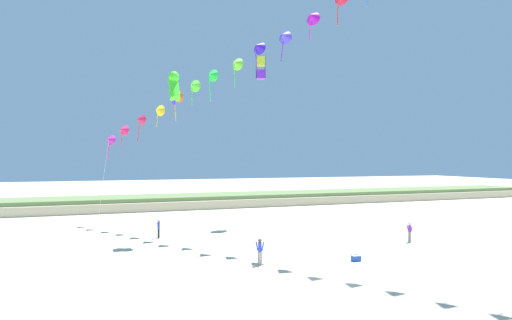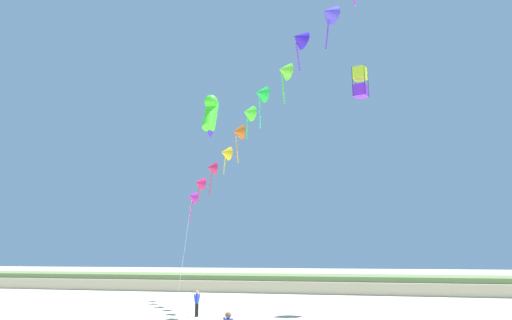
{
  "view_description": "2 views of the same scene",
  "coord_description": "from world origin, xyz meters",
  "views": [
    {
      "loc": [
        -9.53,
        -18.2,
        6.8
      ],
      "look_at": [
        -0.57,
        8.19,
        6.78
      ],
      "focal_mm": 28.0,
      "sensor_mm": 36.0,
      "label": 1
    },
    {
      "loc": [
        4.08,
        -11.57,
        3.9
      ],
      "look_at": [
        -0.89,
        10.0,
        8.48
      ],
      "focal_mm": 32.0,
      "sensor_mm": 36.0,
      "label": 2
    }
  ],
  "objects": [
    {
      "name": "kite_banner_string",
      "position": [
        1.98,
        11.93,
        16.48
      ],
      "size": [
        27.22,
        31.24,
        24.77
      ],
      "color": "#C129B1"
    },
    {
      "name": "large_kite_mid_trail",
      "position": [
        4.46,
        21.46,
        16.47
      ],
      "size": [
        1.18,
        1.18,
        2.29
      ],
      "color": "#7426E4"
    },
    {
      "name": "large_kite_low_lead",
      "position": [
        -5.29,
        15.76,
        12.92
      ],
      "size": [
        0.99,
        1.74,
        2.92
      ],
      "color": "#42F02A"
    },
    {
      "name": "dune_ridge",
      "position": [
        0.0,
        39.5,
        0.85
      ],
      "size": [
        120.0,
        8.76,
        1.7
      ],
      "color": "beige",
      "rests_on": "ground"
    },
    {
      "name": "person_near_left",
      "position": [
        -6.43,
        17.16,
        0.95
      ],
      "size": [
        0.34,
        0.54,
        1.64
      ],
      "color": "black",
      "rests_on": "ground"
    }
  ]
}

